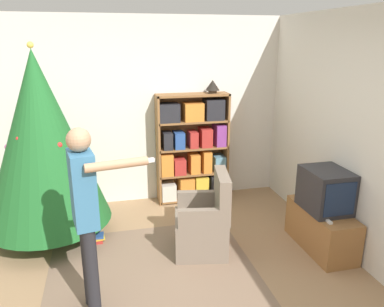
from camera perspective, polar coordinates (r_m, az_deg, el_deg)
name	(u,v)px	position (r m, az deg, el deg)	size (l,w,h in m)	color
ground_plane	(169,298)	(3.69, -3.47, -21.09)	(14.00, 14.00, 0.00)	#9E7A56
wall_back	(138,112)	(5.33, -8.20, 6.25)	(8.00, 0.10, 2.60)	silver
area_rug	(154,275)	(3.97, -5.87, -18.01)	(2.08, 2.00, 0.01)	#7F6651
bookshelf	(193,151)	(5.36, 0.15, 0.45)	(1.02, 0.29, 1.56)	brown
tv_stand	(321,229)	(4.53, 19.09, -10.77)	(0.40, 0.92, 0.47)	#996638
television	(326,190)	(4.34, 19.70, -5.28)	(0.43, 0.53, 0.46)	#28282D
game_remote	(328,221)	(4.16, 20.01, -9.63)	(0.04, 0.12, 0.02)	white
christmas_tree	(42,140)	(4.50, -21.93, 1.94)	(1.41, 1.41, 2.26)	#4C3323
armchair	(205,225)	(4.20, 1.92, -10.77)	(0.66, 0.66, 0.92)	#7A6B5B
standing_person	(86,208)	(3.18, -15.87, -7.97)	(0.68, 0.46, 1.64)	#232328
table_lamp	(213,86)	(5.26, 3.15, 10.27)	(0.20, 0.20, 0.18)	#473828
book_pile_near_tree	(96,239)	(4.63, -14.41, -12.45)	(0.20, 0.16, 0.09)	#B22D28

